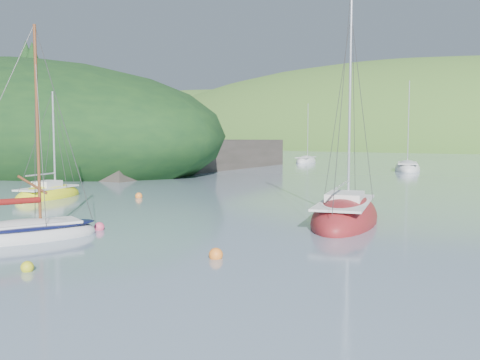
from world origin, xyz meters
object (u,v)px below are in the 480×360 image
Objects in this scene: sloop_red at (345,218)px; daysailer_white at (22,235)px; distant_sloop_a at (407,169)px; distant_sloop_c at (306,161)px; sailboat_yellow at (49,195)px.

daysailer_white is at bearing -143.96° from sloop_red.
daysailer_white is at bearing -107.25° from distant_sloop_a.
daysailer_white is 0.72× the size of sloop_red.
sloop_red is at bearing -72.49° from distant_sloop_c.
sloop_red reaches higher than sailboat_yellow.
distant_sloop_a is (-12.09, 37.96, -0.04)m from sloop_red.
distant_sloop_a reaches higher than daysailer_white.
sloop_red is 20.03m from sailboat_yellow.
sloop_red is 56.59m from distant_sloop_c.
sailboat_yellow is 0.67× the size of distant_sloop_a.
daysailer_white is 1.17× the size of sailboat_yellow.
distant_sloop_a is (7.67, 41.23, 0.01)m from sailboat_yellow.
daysailer_white is at bearing -55.30° from sailboat_yellow.
distant_sloop_c reaches higher than daysailer_white.
sailboat_yellow is 41.94m from distant_sloop_a.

